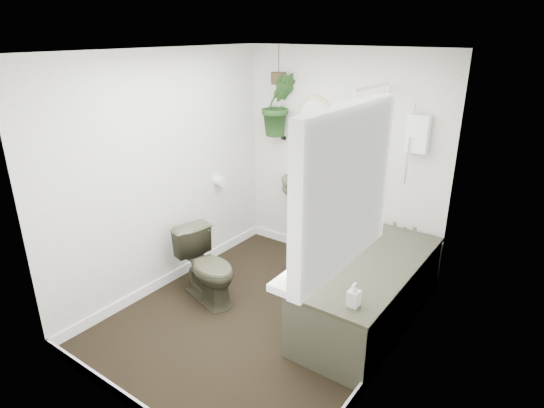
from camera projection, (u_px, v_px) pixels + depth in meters
The scene contains 22 objects.
floor at pixel (262, 317), 4.15m from camera, with size 2.30×2.80×0.02m, color black.
ceiling at pixel (260, 49), 3.32m from camera, with size 2.30×2.80×0.02m, color white.
wall_back at pixel (341, 160), 4.80m from camera, with size 2.30×0.02×2.30m, color silver.
wall_front at pixel (118, 266), 2.66m from camera, with size 2.30×0.02×2.30m, color silver.
wall_left at pixel (165, 174), 4.36m from camera, with size 0.02×2.80×2.30m, color silver.
wall_right at pixel (397, 232), 3.10m from camera, with size 0.02×2.80×2.30m, color silver.
skirting at pixel (262, 311), 4.13m from camera, with size 2.30×2.80×0.10m, color white.
bathtub at pixel (369, 292), 3.99m from camera, with size 0.72×1.72×0.58m, color #363525, non-canonical shape.
bath_screen at pixel (366, 165), 4.18m from camera, with size 0.04×0.72×1.40m, color silver, non-canonical shape.
shower_box at pixel (418, 134), 4.17m from camera, with size 0.20×0.10×0.35m, color white.
oval_mirror at pixel (314, 125), 4.82m from camera, with size 0.46×0.03×0.62m, color #BEB383.
wall_sconce at pixel (283, 130), 5.07m from camera, with size 0.04×0.04×0.22m, color black.
toilet_roll_holder at pixel (219, 181), 4.95m from camera, with size 0.11×0.11×0.11m, color white.
window_recess at pixel (345, 189), 2.43m from camera, with size 0.08×1.00×0.90m, color white.
window_sill at pixel (330, 255), 2.62m from camera, with size 0.18×1.00×0.04m, color white.
window_blinds at pixel (338, 187), 2.46m from camera, with size 0.01×0.86×0.76m, color white.
toilet at pixel (208, 267), 4.30m from camera, with size 0.38×0.68×0.69m, color #363525.
pedestal_sink at pixel (305, 218), 5.09m from camera, with size 0.55×0.47×0.94m, color #363525, non-canonical shape.
sill_plant at pixel (352, 217), 2.81m from camera, with size 0.20×0.18×0.23m, color black.
hanging_plant at pixel (279, 105), 4.87m from camera, with size 0.37×0.30×0.67m, color black.
soap_bottle at pixel (354, 295), 3.25m from camera, with size 0.08×0.09×0.18m, color #372E2E.
hanging_pot at pixel (279, 78), 4.77m from camera, with size 0.16×0.16×0.12m, color #2F2716.
Camera 1 is at (2.11, -2.80, 2.45)m, focal length 30.00 mm.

